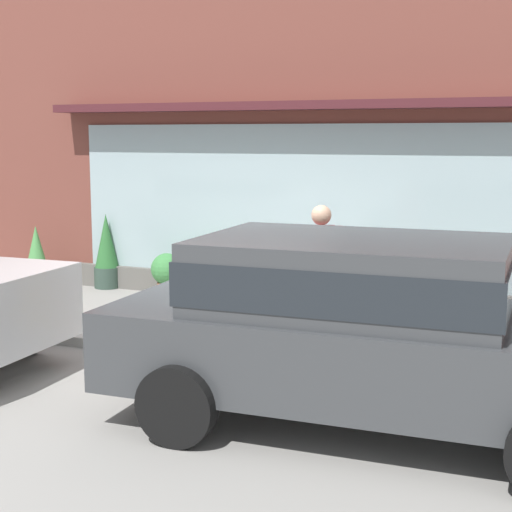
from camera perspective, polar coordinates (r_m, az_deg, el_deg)
The scene contains 13 objects.
ground_plane at distance 8.91m, azimuth -3.81°, elevation -7.19°, with size 60.00×60.00×0.00m, color gray.
curb_strip at distance 8.72m, azimuth -4.41°, elevation -7.14°, with size 14.00×0.24×0.12m, color #B2B2AD.
storefront at distance 11.50m, azimuth 3.33°, elevation 9.65°, with size 14.00×0.81×5.38m.
fire_hydrant at distance 9.08m, azimuth 0.24°, elevation -3.89°, with size 0.43×0.41×0.89m.
pedestrian_with_handbag at distance 8.79m, azimuth 4.90°, elevation -0.85°, with size 0.65×0.29×1.69m.
parked_car_dark_gray at distance 6.58m, azimuth 8.14°, elevation -4.77°, with size 4.61×2.18×1.61m.
potted_plant_doorstep at distance 11.45m, azimuth 2.91°, elevation -2.26°, with size 0.31×0.31×0.51m.
potted_plant_by_entrance at distance 11.82m, azimuth -2.66°, elevation -1.02°, with size 0.57×0.57×0.79m.
potted_plant_corner_tall at distance 10.74m, azimuth 9.40°, elevation -2.55°, with size 0.37×0.37×0.63m.
potted_plant_near_hydrant at distance 11.94m, azimuth -6.53°, elevation -1.20°, with size 0.48×0.48×0.68m.
potted_plant_trailing_edge at distance 13.16m, azimuth -15.73°, elevation -0.11°, with size 0.46×0.46×1.01m.
potted_plant_window_right at distance 10.87m, azimuth 15.15°, elevation -2.62°, with size 0.47×0.47×0.64m.
potted_plant_window_center at distance 12.84m, azimuth -10.86°, elevation 0.25°, with size 0.42×0.42×1.21m.
Camera 1 is at (3.88, -7.64, 2.46)m, focal length 54.73 mm.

